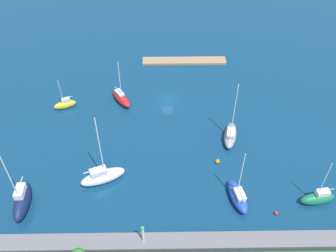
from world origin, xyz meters
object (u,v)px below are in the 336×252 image
mooring_buoy_red (276,213)px  mooring_buoy_orange (217,161)px  sailboat_gray_along_channel (230,135)px  sailboat_navy_by_breakwater (22,201)px  pier_dock (184,61)px  harbor_beacon (143,233)px  sailboat_green_east_end (318,198)px  sailboat_yellow_off_beacon (65,104)px  sailboat_red_inner_mooring (121,98)px  sailboat_blue_far_north (238,196)px  sailboat_white_lone_north (103,176)px

mooring_buoy_red → mooring_buoy_orange: (8.06, -10.76, 0.10)m
sailboat_gray_along_channel → sailboat_navy_by_breakwater: (34.95, 14.61, 0.45)m
sailboat_gray_along_channel → mooring_buoy_red: sailboat_gray_along_channel is taller
pier_dock → mooring_buoy_orange: mooring_buoy_orange is taller
harbor_beacon → sailboat_green_east_end: size_ratio=0.39×
pier_dock → sailboat_yellow_off_beacon: 30.23m
sailboat_red_inner_mooring → mooring_buoy_red: size_ratio=16.72×
sailboat_blue_far_north → sailboat_navy_by_breakwater: (34.26, 0.76, 0.47)m
mooring_buoy_orange → sailboat_blue_far_north: bearing=106.1°
sailboat_green_east_end → pier_dock: bearing=-72.8°
mooring_buoy_red → sailboat_red_inner_mooring: bearing=-46.5°
sailboat_blue_far_north → sailboat_navy_by_breakwater: bearing=78.7°
sailboat_green_east_end → sailboat_gray_along_channel: size_ratio=0.76×
sailboat_gray_along_channel → mooring_buoy_red: (-5.05, 16.60, -0.84)m
harbor_beacon → sailboat_navy_by_breakwater: bearing=-19.6°
sailboat_blue_far_north → sailboat_red_inner_mooring: size_ratio=1.07×
harbor_beacon → sailboat_blue_far_north: bearing=-152.9°
sailboat_yellow_off_beacon → sailboat_blue_far_north: 39.71m
pier_dock → sailboat_navy_by_breakwater: 49.11m
sailboat_white_lone_north → sailboat_yellow_off_beacon: (9.90, -19.20, -0.38)m
sailboat_blue_far_north → mooring_buoy_red: sailboat_blue_far_north is taller
pier_dock → sailboat_white_lone_north: 38.92m
mooring_buoy_orange → pier_dock: bearing=-82.0°
sailboat_blue_far_north → mooring_buoy_red: (-5.74, 2.75, -0.83)m
sailboat_blue_far_north → sailboat_red_inner_mooring: bearing=26.9°
sailboat_blue_far_north → sailboat_white_lone_north: bearing=66.7°
pier_dock → mooring_buoy_red: bearing=106.3°
sailboat_white_lone_north → sailboat_navy_by_breakwater: size_ratio=1.10×
sailboat_blue_far_north → sailboat_navy_by_breakwater: 34.27m
sailboat_navy_by_breakwater → mooring_buoy_orange: size_ratio=16.37×
sailboat_yellow_off_beacon → sailboat_blue_far_north: size_ratio=0.66×
harbor_beacon → sailboat_blue_far_north: (-14.91, -7.64, -2.12)m
sailboat_white_lone_north → sailboat_navy_by_breakwater: sailboat_white_lone_north is taller
sailboat_red_inner_mooring → mooring_buoy_orange: bearing=13.3°
harbor_beacon → sailboat_navy_by_breakwater: sailboat_navy_by_breakwater is taller
mooring_buoy_red → pier_dock: bearing=-73.7°
sailboat_green_east_end → sailboat_yellow_off_beacon: size_ratio=1.36×
pier_dock → mooring_buoy_orange: 32.22m
sailboat_green_east_end → sailboat_white_lone_north: sailboat_white_lone_north is taller
harbor_beacon → sailboat_navy_by_breakwater: (19.35, -6.88, -1.65)m
pier_dock → harbor_beacon: 48.34m
harbor_beacon → sailboat_yellow_off_beacon: size_ratio=0.52×
sailboat_white_lone_north → sailboat_yellow_off_beacon: sailboat_white_lone_north is taller
sailboat_white_lone_north → sailboat_red_inner_mooring: sailboat_white_lone_north is taller
pier_dock → mooring_buoy_orange: size_ratio=24.98×
sailboat_gray_along_channel → mooring_buoy_red: 17.37m
harbor_beacon → sailboat_navy_by_breakwater: size_ratio=0.29×
pier_dock → sailboat_gray_along_channel: (-7.47, 26.07, 0.87)m
harbor_beacon → sailboat_green_east_end: bearing=-165.7°
pier_dock → sailboat_blue_far_north: sailboat_blue_far_north is taller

